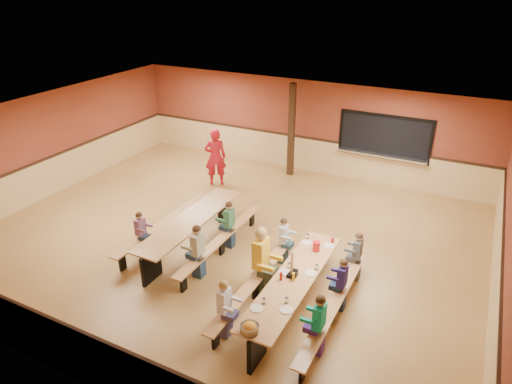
% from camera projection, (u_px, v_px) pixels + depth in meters
% --- Properties ---
extents(ground, '(12.00, 12.00, 0.00)m').
position_uv_depth(ground, '(229.00, 237.00, 11.49)').
color(ground, olive).
rests_on(ground, ground).
extents(room_envelope, '(12.04, 10.04, 3.02)m').
position_uv_depth(room_envelope, '(228.00, 213.00, 11.19)').
color(room_envelope, brown).
rests_on(room_envelope, ground).
extents(kitchen_pass_through, '(2.78, 0.28, 1.38)m').
position_uv_depth(kitchen_pass_through, '(384.00, 139.00, 13.77)').
color(kitchen_pass_through, black).
rests_on(kitchen_pass_through, ground).
extents(structural_post, '(0.18, 0.18, 3.00)m').
position_uv_depth(structural_post, '(291.00, 131.00, 14.46)').
color(structural_post, black).
rests_on(structural_post, ground).
extents(cafeteria_table_main, '(1.91, 3.70, 0.74)m').
position_uv_depth(cafeteria_table_main, '(293.00, 287.00, 8.82)').
color(cafeteria_table_main, '#BD824B').
rests_on(cafeteria_table_main, ground).
extents(cafeteria_table_second, '(1.91, 3.70, 0.74)m').
position_uv_depth(cafeteria_table_second, '(192.00, 227.00, 10.92)').
color(cafeteria_table_second, '#BD824B').
rests_on(cafeteria_table_second, ground).
extents(seated_child_white_left, '(0.36, 0.29, 1.19)m').
position_uv_depth(seated_child_white_left, '(225.00, 309.00, 8.15)').
color(seated_child_white_left, white).
rests_on(seated_child_white_left, ground).
extents(seated_adult_yellow, '(0.50, 0.41, 1.48)m').
position_uv_depth(seated_adult_yellow, '(261.00, 261.00, 9.27)').
color(seated_adult_yellow, yellow).
rests_on(seated_adult_yellow, ground).
extents(seated_child_grey_left, '(0.33, 0.27, 1.13)m').
position_uv_depth(seated_child_grey_left, '(283.00, 241.00, 10.26)').
color(seated_child_grey_left, silver).
rests_on(seated_child_grey_left, ground).
extents(seated_child_teal_right, '(0.37, 0.30, 1.20)m').
position_uv_depth(seated_child_teal_right, '(319.00, 325.00, 7.76)').
color(seated_child_teal_right, '#12AB84').
rests_on(seated_child_teal_right, ground).
extents(seated_child_navy_right, '(0.34, 0.28, 1.15)m').
position_uv_depth(seated_child_navy_right, '(342.00, 285.00, 8.82)').
color(seated_child_navy_right, navy).
rests_on(seated_child_navy_right, ground).
extents(seated_child_char_right, '(0.33, 0.27, 1.13)m').
position_uv_depth(seated_child_char_right, '(357.00, 257.00, 9.69)').
color(seated_child_char_right, '#4A4F54').
rests_on(seated_child_char_right, ground).
extents(seated_child_purple_sec, '(0.32, 0.26, 1.11)m').
position_uv_depth(seated_child_purple_sec, '(141.00, 234.00, 10.56)').
color(seated_child_purple_sec, '#915782').
rests_on(seated_child_purple_sec, ground).
extents(seated_child_green_sec, '(0.36, 0.29, 1.19)m').
position_uv_depth(seated_child_green_sec, '(229.00, 225.00, 10.86)').
color(seated_child_green_sec, '#37774E').
rests_on(seated_child_green_sec, ground).
extents(seated_child_tan_sec, '(0.39, 0.32, 1.24)m').
position_uv_depth(seated_child_tan_sec, '(198.00, 252.00, 9.77)').
color(seated_child_tan_sec, '#ADAB8D').
rests_on(seated_child_tan_sec, ground).
extents(standing_woman, '(0.79, 0.73, 1.81)m').
position_uv_depth(standing_woman, '(215.00, 157.00, 14.00)').
color(standing_woman, '#AE1321').
rests_on(standing_woman, ground).
extents(punch_pitcher, '(0.16, 0.16, 0.22)m').
position_uv_depth(punch_pitcher, '(316.00, 246.00, 9.54)').
color(punch_pitcher, red).
rests_on(punch_pitcher, cafeteria_table_main).
extents(chip_bowl, '(0.32, 0.32, 0.15)m').
position_uv_depth(chip_bowl, '(250.00, 328.00, 7.40)').
color(chip_bowl, '#FFA228').
rests_on(chip_bowl, cafeteria_table_main).
extents(napkin_dispenser, '(0.10, 0.14, 0.13)m').
position_uv_depth(napkin_dispenser, '(295.00, 273.00, 8.76)').
color(napkin_dispenser, black).
rests_on(napkin_dispenser, cafeteria_table_main).
extents(condiment_mustard, '(0.06, 0.06, 0.17)m').
position_uv_depth(condiment_mustard, '(293.00, 277.00, 8.63)').
color(condiment_mustard, yellow).
rests_on(condiment_mustard, cafeteria_table_main).
extents(condiment_ketchup, '(0.06, 0.06, 0.17)m').
position_uv_depth(condiment_ketchup, '(281.00, 276.00, 8.65)').
color(condiment_ketchup, '#B2140F').
rests_on(condiment_ketchup, cafeteria_table_main).
extents(table_paddle, '(0.16, 0.16, 0.56)m').
position_uv_depth(table_paddle, '(292.00, 271.00, 8.71)').
color(table_paddle, black).
rests_on(table_paddle, cafeteria_table_main).
extents(place_settings, '(0.65, 3.30, 0.11)m').
position_uv_depth(place_settings, '(294.00, 276.00, 8.70)').
color(place_settings, beige).
rests_on(place_settings, cafeteria_table_main).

